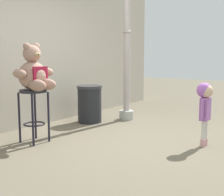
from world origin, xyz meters
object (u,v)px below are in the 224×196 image
teddy_bear (34,73)px  trash_bin (90,104)px  bar_stool_with_teddy (34,105)px  child_walking (205,100)px  lamppost (127,59)px

teddy_bear → trash_bin: teddy_bear is taller
bar_stool_with_teddy → teddy_bear: (0.00, -0.03, 0.48)m
child_walking → lamppost: bearing=134.2°
teddy_bear → trash_bin: size_ratio=0.95×
teddy_bear → trash_bin: (1.55, 0.25, -0.68)m
trash_bin → lamppost: size_ratio=0.24×
teddy_bear → trash_bin: 1.71m
bar_stool_with_teddy → teddy_bear: 0.48m
bar_stool_with_teddy → teddy_bear: size_ratio=1.17×
bar_stool_with_teddy → lamppost: size_ratio=0.26×
trash_bin → bar_stool_with_teddy: bearing=-171.9°
lamppost → child_walking: bearing=-115.1°
teddy_bear → child_walking: (1.30, -2.09, -0.38)m
bar_stool_with_teddy → lamppost: 2.30m
trash_bin → child_walking: bearing=-96.2°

